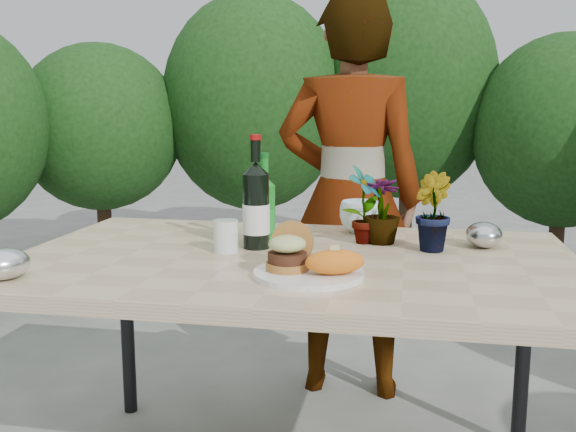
% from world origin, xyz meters
% --- Properties ---
extents(patio_table, '(1.60, 1.00, 0.75)m').
position_xyz_m(patio_table, '(0.00, 0.00, 0.69)').
color(patio_table, tan).
rests_on(patio_table, ground).
extents(shrub_hedge, '(6.98, 5.04, 2.10)m').
position_xyz_m(shrub_hedge, '(0.05, 1.52, 1.13)').
color(shrub_hedge, '#382316').
rests_on(shrub_hedge, ground).
extents(dinner_plate, '(0.28, 0.28, 0.01)m').
position_xyz_m(dinner_plate, '(0.08, -0.21, 0.76)').
color(dinner_plate, white).
rests_on(dinner_plate, patio_table).
extents(burger_stack, '(0.11, 0.16, 0.11)m').
position_xyz_m(burger_stack, '(0.02, -0.19, 0.81)').
color(burger_stack, '#B7722D').
rests_on(burger_stack, dinner_plate).
extents(sweet_potato, '(0.17, 0.12, 0.06)m').
position_xyz_m(sweet_potato, '(0.15, -0.23, 0.80)').
color(sweet_potato, orange).
rests_on(sweet_potato, dinner_plate).
extents(grilled_veg, '(0.08, 0.05, 0.03)m').
position_xyz_m(grilled_veg, '(0.10, -0.12, 0.78)').
color(grilled_veg, olive).
rests_on(grilled_veg, dinner_plate).
extents(wine_bottle, '(0.08, 0.08, 0.34)m').
position_xyz_m(wine_bottle, '(-0.13, 0.08, 0.88)').
color(wine_bottle, black).
rests_on(wine_bottle, patio_table).
extents(sparkling_water, '(0.07, 0.07, 0.28)m').
position_xyz_m(sparkling_water, '(-0.12, 0.16, 0.85)').
color(sparkling_water, '#177E21').
rests_on(sparkling_water, patio_table).
extents(plastic_cup, '(0.07, 0.07, 0.09)m').
position_xyz_m(plastic_cup, '(-0.20, 0.01, 0.80)').
color(plastic_cup, white).
rests_on(plastic_cup, patio_table).
extents(seedling_left, '(0.14, 0.15, 0.24)m').
position_xyz_m(seedling_left, '(0.18, 0.21, 0.87)').
color(seedling_left, '#1D521C').
rests_on(seedling_left, patio_table).
extents(seedling_mid, '(0.15, 0.16, 0.23)m').
position_xyz_m(seedling_mid, '(0.39, 0.15, 0.87)').
color(seedling_mid, '#24591E').
rests_on(seedling_mid, patio_table).
extents(seedling_right, '(0.15, 0.15, 0.21)m').
position_xyz_m(seedling_right, '(0.24, 0.22, 0.85)').
color(seedling_right, '#2C6121').
rests_on(seedling_right, patio_table).
extents(blue_bowl, '(0.17, 0.17, 0.11)m').
position_xyz_m(blue_bowl, '(0.16, 0.39, 0.80)').
color(blue_bowl, white).
rests_on(blue_bowl, patio_table).
extents(foil_packet_left, '(0.17, 0.17, 0.08)m').
position_xyz_m(foil_packet_left, '(-0.66, -0.38, 0.79)').
color(foil_packet_left, silver).
rests_on(foil_packet_left, patio_table).
extents(foil_packet_right, '(0.12, 0.14, 0.08)m').
position_xyz_m(foil_packet_right, '(0.55, 0.22, 0.79)').
color(foil_packet_right, '#B1B2B8').
rests_on(foil_packet_right, patio_table).
extents(person, '(0.59, 0.40, 1.61)m').
position_xyz_m(person, '(0.09, 0.79, 0.81)').
color(person, '#8B5745').
rests_on(person, ground).
extents(terracotta_pot, '(0.17, 0.17, 0.14)m').
position_xyz_m(terracotta_pot, '(-1.63, 2.00, 0.07)').
color(terracotta_pot, '#AD532C').
rests_on(terracotta_pot, ground).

